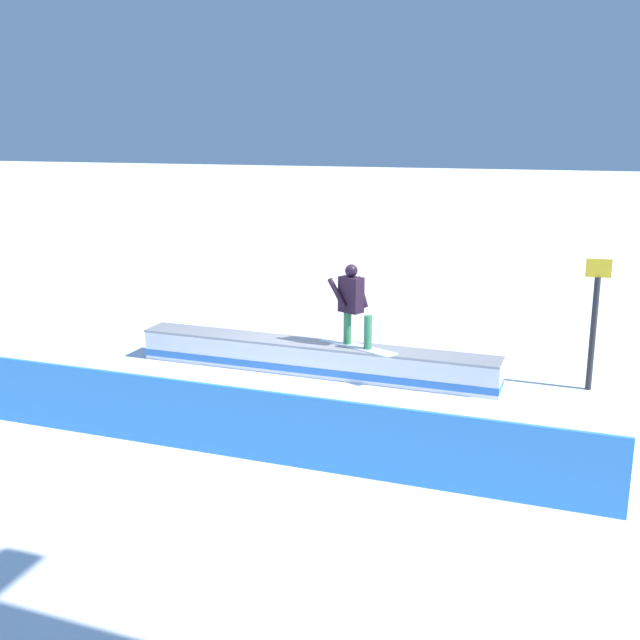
{
  "coord_description": "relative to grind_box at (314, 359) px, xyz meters",
  "views": [
    {
      "loc": [
        -3.69,
        12.78,
        4.39
      ],
      "look_at": [
        -0.4,
        1.03,
        1.26
      ],
      "focal_mm": 44.09,
      "sensor_mm": 36.0,
      "label": 1
    }
  ],
  "objects": [
    {
      "name": "ground_plane",
      "position": [
        0.0,
        0.0,
        -0.26
      ],
      "size": [
        120.0,
        120.0,
        0.0
      ],
      "primitive_type": "plane",
      "color": "white"
    },
    {
      "name": "snowboarder",
      "position": [
        -0.7,
        0.01,
        1.07
      ],
      "size": [
        1.51,
        0.96,
        1.43
      ],
      "color": "silver",
      "rests_on": "grind_box"
    },
    {
      "name": "trail_marker",
      "position": [
        -4.66,
        -0.41,
        0.92
      ],
      "size": [
        0.4,
        0.1,
        2.21
      ],
      "color": "#262628",
      "rests_on": "ground_plane"
    },
    {
      "name": "safety_fence",
      "position": [
        0.0,
        3.72,
        0.24
      ],
      "size": [
        9.73,
        0.84,
        0.99
      ],
      "primitive_type": "cube",
      "rotation": [
        0.0,
        0.0,
        -0.08
      ],
      "color": "#3687DE",
      "rests_on": "ground_plane"
    },
    {
      "name": "grind_box",
      "position": [
        0.0,
        0.0,
        0.0
      ],
      "size": [
        6.59,
        1.16,
        0.56
      ],
      "color": "white",
      "rests_on": "ground_plane"
    }
  ]
}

